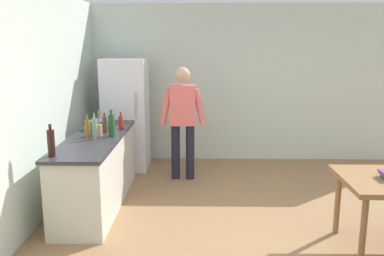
% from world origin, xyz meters
% --- Properties ---
extents(ground_plane, '(14.00, 14.00, 0.00)m').
position_xyz_m(ground_plane, '(0.00, 0.00, 0.00)').
color(ground_plane, '#936D47').
extents(wall_back, '(6.40, 0.12, 2.70)m').
position_xyz_m(wall_back, '(0.00, 3.00, 1.35)').
color(wall_back, silver).
rests_on(wall_back, ground_plane).
extents(wall_left, '(0.12, 5.60, 2.70)m').
position_xyz_m(wall_left, '(-2.60, 0.20, 1.35)').
color(wall_left, silver).
rests_on(wall_left, ground_plane).
extents(kitchen_counter, '(0.64, 2.20, 0.90)m').
position_xyz_m(kitchen_counter, '(-2.00, 0.80, 0.45)').
color(kitchen_counter, beige).
rests_on(kitchen_counter, ground_plane).
extents(refrigerator, '(0.70, 0.67, 1.80)m').
position_xyz_m(refrigerator, '(-1.90, 2.40, 0.90)').
color(refrigerator, white).
rests_on(refrigerator, ground_plane).
extents(person, '(0.70, 0.22, 1.70)m').
position_xyz_m(person, '(-0.95, 1.85, 0.98)').
color(person, '#1E1E2D').
rests_on(person, ground_plane).
extents(cooking_pot, '(0.40, 0.28, 0.12)m').
position_xyz_m(cooking_pot, '(-2.06, 1.25, 0.96)').
color(cooking_pot, '#285193').
rests_on(cooking_pot, kitchen_counter).
extents(utensil_jar, '(0.11, 0.11, 0.32)m').
position_xyz_m(utensil_jar, '(-1.98, 0.86, 0.98)').
color(utensil_jar, tan).
rests_on(utensil_jar, kitchen_counter).
extents(bottle_oil_amber, '(0.06, 0.06, 0.28)m').
position_xyz_m(bottle_oil_amber, '(-2.08, 0.75, 1.02)').
color(bottle_oil_amber, '#996619').
rests_on(bottle_oil_amber, kitchen_counter).
extents(bottle_wine_green, '(0.08, 0.08, 0.34)m').
position_xyz_m(bottle_wine_green, '(-1.79, 0.80, 1.05)').
color(bottle_wine_green, '#1E5123').
rests_on(bottle_wine_green, kitchen_counter).
extents(bottle_vinegar_tall, '(0.06, 0.06, 0.32)m').
position_xyz_m(bottle_vinegar_tall, '(-1.96, 0.65, 1.04)').
color(bottle_vinegar_tall, gray).
rests_on(bottle_vinegar_tall, kitchen_counter).
extents(bottle_beer_brown, '(0.06, 0.06, 0.26)m').
position_xyz_m(bottle_beer_brown, '(-1.93, 1.04, 1.01)').
color(bottle_beer_brown, '#5B3314').
rests_on(bottle_beer_brown, kitchen_counter).
extents(bottle_wine_dark, '(0.08, 0.08, 0.34)m').
position_xyz_m(bottle_wine_dark, '(-2.22, -0.11, 1.05)').
color(bottle_wine_dark, black).
rests_on(bottle_wine_dark, kitchen_counter).
extents(bottle_sauce_red, '(0.06, 0.06, 0.24)m').
position_xyz_m(bottle_sauce_red, '(-1.76, 1.25, 1.00)').
color(bottle_sauce_red, '#B22319').
rests_on(bottle_sauce_red, kitchen_counter).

